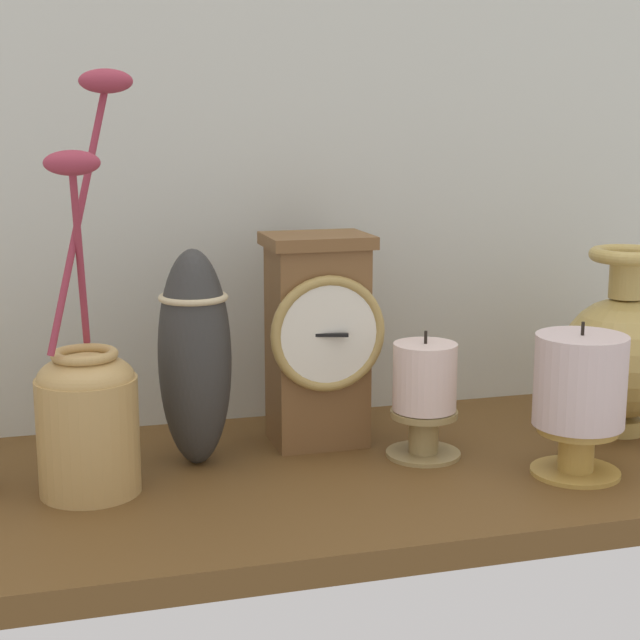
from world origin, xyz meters
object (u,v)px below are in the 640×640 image
object	(u,v)px
tall_ceramic_vase	(195,357)
brass_vase_bulbous	(622,353)
pillar_candle_front	(579,394)
pillar_candle_near_clock	(424,395)
mantel_clock	(318,338)
brass_vase_jar	(88,406)

from	to	relation	value
tall_ceramic_vase	brass_vase_bulbous	bearing A→B (deg)	-3.02
pillar_candle_front	tall_ceramic_vase	world-z (taller)	tall_ceramic_vase
pillar_candle_near_clock	mantel_clock	bearing A→B (deg)	142.67
brass_vase_jar	pillar_candle_front	size ratio (longest dim) A/B	2.53
brass_vase_bulbous	pillar_candle_front	world-z (taller)	brass_vase_bulbous
mantel_clock	tall_ceramic_vase	bearing A→B (deg)	-167.88
tall_ceramic_vase	mantel_clock	bearing A→B (deg)	12.12
mantel_clock	pillar_candle_near_clock	distance (cm)	11.72
tall_ceramic_vase	brass_vase_jar	bearing A→B (deg)	-152.11
brass_vase_bulbous	brass_vase_jar	distance (cm)	53.06
brass_vase_jar	tall_ceramic_vase	size ratio (longest dim) A/B	1.76
pillar_candle_front	brass_vase_bulbous	bearing A→B (deg)	43.21
brass_vase_bulbous	pillar_candle_near_clock	bearing A→B (deg)	-175.88
mantel_clock	brass_vase_bulbous	size ratio (longest dim) A/B	1.09
brass_vase_bulbous	pillar_candle_front	distance (cm)	14.51
brass_vase_jar	pillar_candle_front	world-z (taller)	brass_vase_jar
brass_vase_bulbous	mantel_clock	bearing A→B (deg)	170.80
mantel_clock	pillar_candle_front	bearing A→B (deg)	-36.62
mantel_clock	brass_vase_bulbous	bearing A→B (deg)	-9.20
brass_vase_bulbous	pillar_candle_near_clock	distance (cm)	22.17
pillar_candle_front	tall_ceramic_vase	bearing A→B (deg)	159.43
brass_vase_jar	mantel_clock	bearing A→B (deg)	19.49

